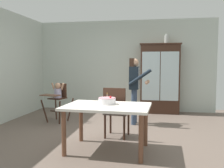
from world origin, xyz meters
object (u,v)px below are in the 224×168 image
Objects in this scene: high_chair_with_toddler at (58,95)px; dining_chair_far_side at (116,109)px; adult_person at (135,83)px; china_cabinet at (160,78)px; birthday_cake at (107,101)px; ceramic_vase at (167,39)px; dining_table at (107,111)px.

dining_chair_far_side is at bearing -19.14° from high_chair_with_toddler.
adult_person is 1.59× the size of dining_chair_far_side.
china_cabinet reaches higher than birthday_cake.
high_chair_with_toddler is (-2.46, -1.52, -0.34)m from china_cabinet.
china_cabinet is 1.11m from ceramic_vase.
ceramic_vase is 3.18m from dining_chair_far_side.
adult_person reaches higher than dining_chair_far_side.
birthday_cake is (-0.93, -3.16, -0.20)m from china_cabinet.
adult_person reaches higher than high_chair_with_toddler.
ceramic_vase reaches higher than china_cabinet.
ceramic_vase is 1.97m from adult_person.
birthday_cake reaches higher than dining_table.
china_cabinet reaches higher than high_chair_with_toddler.
high_chair_with_toddler is 0.99× the size of dining_chair_far_side.
china_cabinet is at bearing 73.58° from birthday_cake.
birthday_cake is 0.29× the size of dining_chair_far_side.
birthday_cake is at bearing -106.42° from china_cabinet.
dining_chair_far_side reaches higher than dining_table.
high_chair_with_toddler reaches higher than birthday_cake.
high_chair_with_toddler is 1.88m from adult_person.
china_cabinet is at bearing -19.94° from adult_person.
adult_person is 1.10× the size of dining_table.
dining_chair_far_side is at bearing -112.07° from ceramic_vase.
high_chair_with_toddler is 0.68× the size of dining_table.
ceramic_vase is 0.96× the size of birthday_cake.
adult_person is at bearing -113.40° from china_cabinet.
dining_chair_far_side reaches higher than birthday_cake.
ceramic_vase is at bearing 71.68° from dining_table.
adult_person is (1.85, 0.11, 0.31)m from high_chair_with_toddler.
high_chair_with_toddler is at bearing -148.32° from china_cabinet.
adult_person is at bearing -96.43° from dining_chair_far_side.
dining_table is (1.55, -1.74, -0.01)m from high_chair_with_toddler.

